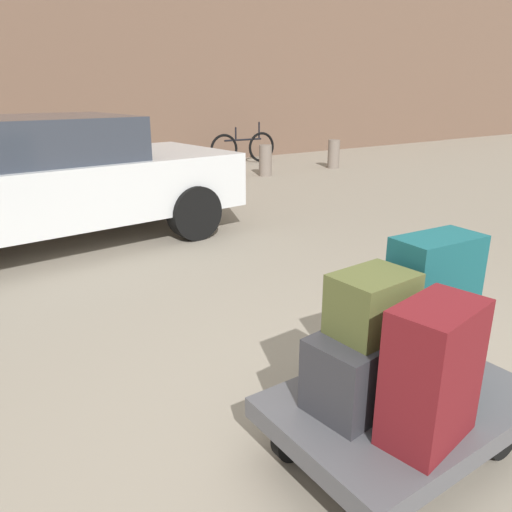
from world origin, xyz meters
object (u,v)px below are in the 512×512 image
Objects in this scene: bollard_kerb_far at (334,154)px; luggage_cart at (401,409)px; bollard_kerb_mid at (265,161)px; duffel_bag_charcoal_rear_right at (367,366)px; suitcase_teal_front_left at (431,304)px; duffel_bag_olive_topmost_pile at (372,304)px; suitcase_maroon_stacked_top at (432,373)px; bollard_kerb_near at (211,166)px; parked_car at (35,179)px; bicycle_leaning at (243,148)px.

luggage_cart is at bearing -131.10° from bollard_kerb_far.
bollard_kerb_mid and bollard_kerb_far have the same top height.
bollard_kerb_far is at bearing 41.89° from duffel_bag_charcoal_rear_right.
suitcase_teal_front_left is 1.99× the size of duffel_bag_olive_topmost_pile.
bollard_kerb_mid is (4.42, 6.98, -0.20)m from duffel_bag_charcoal_rear_right.
duffel_bag_olive_topmost_pile reaches higher than bollard_kerb_far.
suitcase_maroon_stacked_top is 0.93× the size of bollard_kerb_near.
suitcase_teal_front_left is at bearing -2.90° from duffel_bag_charcoal_rear_right.
suitcase_maroon_stacked_top is at bearing -90.98° from duffel_bag_olive_topmost_pile.
suitcase_teal_front_left is (0.30, 0.12, 0.42)m from luggage_cart.
duffel_bag_charcoal_rear_right is 0.34m from suitcase_maroon_stacked_top.
luggage_cart is at bearing 48.20° from suitcase_maroon_stacked_top.
duffel_bag_olive_topmost_pile reaches higher than luggage_cart.
parked_car is (-0.92, 4.44, 0.07)m from suitcase_teal_front_left.
duffel_bag_charcoal_rear_right is at bearing 149.72° from luggage_cart.
bicycle_leaning is (4.89, 8.86, 0.10)m from luggage_cart.
bicycle_leaning reaches higher than duffel_bag_charcoal_rear_right.
duffel_bag_olive_topmost_pile reaches higher than bollard_kerb_near.
duffel_bag_olive_topmost_pile reaches higher than duffel_bag_charcoal_rear_right.
suitcase_teal_front_left is 1.10× the size of bollard_kerb_mid.
bollard_kerb_far is (6.16, 7.07, 0.05)m from luggage_cart.
parked_car is 7.25m from bollard_kerb_far.
parked_car is 2.52× the size of bicycle_leaning.
bicycle_leaning reaches higher than bollard_kerb_far.
suitcase_maroon_stacked_top is 10.40m from bicycle_leaning.
duffel_bag_charcoal_rear_right is (-0.16, 0.09, 0.24)m from luggage_cart.
duffel_bag_charcoal_rear_right is 0.90× the size of bollard_kerb_far.
bollard_kerb_mid is at bearing 27.23° from parked_car.
suitcase_teal_front_left reaches higher than bollard_kerb_near.
luggage_cart is at bearing -112.91° from bollard_kerb_near.
duffel_bag_olive_topmost_pile is (-0.46, -0.02, 0.13)m from suitcase_teal_front_left.
duffel_bag_olive_topmost_pile is at bearing -119.93° from bicycle_leaning.
duffel_bag_olive_topmost_pile reaches higher than bollard_kerb_mid.
duffel_bag_charcoal_rear_right is 7.65m from bollard_kerb_near.
duffel_bag_charcoal_rear_right is at bearing -132.18° from bollard_kerb_far.
suitcase_maroon_stacked_top is 0.13× the size of parked_car.
duffel_bag_charcoal_rear_right is 0.49m from suitcase_teal_front_left.
bollard_kerb_mid is (4.89, 2.51, -0.45)m from parked_car.
suitcase_maroon_stacked_top is at bearing -138.21° from suitcase_teal_front_left.
duffel_bag_charcoal_rear_right is 8.26m from bollard_kerb_mid.
bollard_kerb_near is at bearing 62.81° from duffel_bag_olive_topmost_pile.
suitcase_teal_front_left reaches higher than duffel_bag_olive_topmost_pile.
duffel_bag_charcoal_rear_right reaches higher than bollard_kerb_near.
suitcase_maroon_stacked_top is (-0.15, -0.23, 0.36)m from luggage_cart.
duffel_bag_charcoal_rear_right reaches higher than luggage_cart.
bollard_kerb_near is at bearing -136.72° from bicycle_leaning.
parked_car is 7.06× the size of bollard_kerb_mid.
bicycle_leaning reaches higher than bollard_kerb_mid.
duffel_bag_charcoal_rear_right is at bearing -114.25° from bollard_kerb_near.
suitcase_maroon_stacked_top is 8.53m from bollard_kerb_mid.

